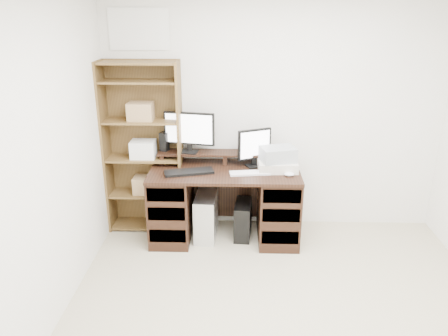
{
  "coord_description": "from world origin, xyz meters",
  "views": [
    {
      "loc": [
        -0.38,
        -2.45,
        2.3
      ],
      "look_at": [
        -0.5,
        1.43,
        0.85
      ],
      "focal_mm": 35.0,
      "sensor_mm": 36.0,
      "label": 1
    }
  ],
  "objects_px": {
    "tower_black": "(243,219)",
    "tower_silver": "(206,216)",
    "monitor_wide": "(189,130)",
    "monitor_small": "(254,146)",
    "desk": "(225,203)",
    "bookshelf": "(144,147)",
    "printer": "(277,165)"
  },
  "relations": [
    {
      "from": "tower_black",
      "to": "tower_silver",
      "type": "bearing_deg",
      "value": -173.36
    },
    {
      "from": "monitor_wide",
      "to": "monitor_small",
      "type": "relative_size",
      "value": 1.35
    },
    {
      "from": "monitor_small",
      "to": "tower_silver",
      "type": "xyz_separation_m",
      "value": [
        -0.49,
        -0.12,
        -0.73
      ]
    },
    {
      "from": "monitor_small",
      "to": "tower_black",
      "type": "bearing_deg",
      "value": -158.77
    },
    {
      "from": "tower_silver",
      "to": "tower_black",
      "type": "height_order",
      "value": "tower_silver"
    },
    {
      "from": "desk",
      "to": "tower_black",
      "type": "relative_size",
      "value": 3.82
    },
    {
      "from": "monitor_small",
      "to": "tower_silver",
      "type": "distance_m",
      "value": 0.89
    },
    {
      "from": "tower_silver",
      "to": "tower_black",
      "type": "bearing_deg",
      "value": 4.41
    },
    {
      "from": "monitor_wide",
      "to": "bookshelf",
      "type": "height_order",
      "value": "bookshelf"
    },
    {
      "from": "monitor_wide",
      "to": "tower_black",
      "type": "bearing_deg",
      "value": -7.56
    },
    {
      "from": "monitor_small",
      "to": "printer",
      "type": "bearing_deg",
      "value": -49.98
    },
    {
      "from": "monitor_wide",
      "to": "bookshelf",
      "type": "bearing_deg",
      "value": -170.19
    },
    {
      "from": "desk",
      "to": "tower_black",
      "type": "bearing_deg",
      "value": 4.69
    },
    {
      "from": "tower_silver",
      "to": "bookshelf",
      "type": "bearing_deg",
      "value": 165.08
    },
    {
      "from": "desk",
      "to": "monitor_wide",
      "type": "relative_size",
      "value": 2.86
    },
    {
      "from": "monitor_small",
      "to": "tower_black",
      "type": "xyz_separation_m",
      "value": [
        -0.11,
        -0.11,
        -0.77
      ]
    },
    {
      "from": "monitor_small",
      "to": "bookshelf",
      "type": "distance_m",
      "value": 1.15
    },
    {
      "from": "tower_silver",
      "to": "bookshelf",
      "type": "height_order",
      "value": "bookshelf"
    },
    {
      "from": "monitor_wide",
      "to": "printer",
      "type": "height_order",
      "value": "monitor_wide"
    },
    {
      "from": "monitor_wide",
      "to": "desk",
      "type": "bearing_deg",
      "value": -17.94
    },
    {
      "from": "tower_silver",
      "to": "bookshelf",
      "type": "xyz_separation_m",
      "value": [
        -0.66,
        0.21,
        0.68
      ]
    },
    {
      "from": "printer",
      "to": "tower_black",
      "type": "bearing_deg",
      "value": 177.36
    },
    {
      "from": "desk",
      "to": "tower_silver",
      "type": "bearing_deg",
      "value": 178.73
    },
    {
      "from": "desk",
      "to": "monitor_wide",
      "type": "distance_m",
      "value": 0.83
    },
    {
      "from": "printer",
      "to": "bookshelf",
      "type": "xyz_separation_m",
      "value": [
        -1.38,
        0.2,
        0.12
      ]
    },
    {
      "from": "printer",
      "to": "tower_silver",
      "type": "distance_m",
      "value": 0.91
    },
    {
      "from": "desk",
      "to": "bookshelf",
      "type": "xyz_separation_m",
      "value": [
        -0.85,
        0.21,
        0.53
      ]
    },
    {
      "from": "monitor_wide",
      "to": "tower_silver",
      "type": "relative_size",
      "value": 1.12
    },
    {
      "from": "tower_silver",
      "to": "monitor_wide",
      "type": "bearing_deg",
      "value": 134.09
    },
    {
      "from": "desk",
      "to": "tower_silver",
      "type": "xyz_separation_m",
      "value": [
        -0.19,
        0.0,
        -0.15
      ]
    },
    {
      "from": "monitor_small",
      "to": "tower_black",
      "type": "relative_size",
      "value": 0.99
    },
    {
      "from": "tower_silver",
      "to": "printer",
      "type": "bearing_deg",
      "value": 3.51
    }
  ]
}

